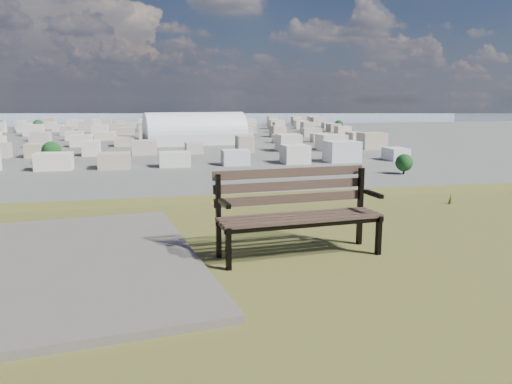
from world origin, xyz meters
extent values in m
cube|color=#48382A|center=(-0.61, 1.07, 25.40)|extent=(1.65, 0.21, 0.03)
cube|color=#48382A|center=(-0.62, 1.18, 25.40)|extent=(1.65, 0.21, 0.03)
cube|color=#48382A|center=(-0.63, 1.29, 25.40)|extent=(1.65, 0.21, 0.03)
cube|color=#48382A|center=(-0.64, 1.40, 25.40)|extent=(1.65, 0.21, 0.03)
cube|color=#48382A|center=(-0.65, 1.48, 25.55)|extent=(1.64, 0.17, 0.09)
cube|color=#48382A|center=(-0.65, 1.50, 25.68)|extent=(1.64, 0.17, 0.09)
cube|color=#48382A|center=(-0.65, 1.52, 25.81)|extent=(1.64, 0.17, 0.09)
cube|color=black|center=(-1.40, 0.99, 25.20)|extent=(0.05, 0.06, 0.40)
cube|color=black|center=(-1.43, 1.38, 25.42)|extent=(0.05, 0.06, 0.84)
cube|color=black|center=(-1.41, 1.17, 25.38)|extent=(0.08, 0.46, 0.05)
cube|color=black|center=(-1.41, 1.13, 25.60)|extent=(0.07, 0.33, 0.04)
cube|color=black|center=(0.17, 1.12, 25.20)|extent=(0.05, 0.06, 0.40)
cube|color=black|center=(0.14, 1.51, 25.42)|extent=(0.05, 0.06, 0.84)
cube|color=black|center=(0.16, 1.30, 25.38)|extent=(0.08, 0.46, 0.05)
cube|color=black|center=(0.16, 1.26, 25.60)|extent=(0.07, 0.33, 0.04)
cube|color=black|center=(-0.61, 1.07, 25.36)|extent=(1.65, 0.17, 0.04)
cube|color=black|center=(-0.64, 1.41, 25.36)|extent=(1.65, 0.17, 0.04)
cube|color=#6B635D|center=(-2.92, 1.44, 25.03)|extent=(2.88, 3.80, 0.07)
cone|color=brown|center=(2.40, 3.20, 25.09)|extent=(0.08, 0.08, 0.18)
cube|color=beige|center=(28.83, 302.00, 3.33)|extent=(62.77, 32.94, 6.66)
cylinder|color=silver|center=(28.83, 302.00, 6.66)|extent=(62.77, 32.94, 25.32)
cube|color=#ACA394|center=(-36.00, 200.00, 3.50)|extent=(11.00, 11.00, 7.00)
cube|color=#BAA794|center=(-12.00, 200.00, 3.50)|extent=(11.00, 11.00, 7.00)
cube|color=silver|center=(12.00, 200.00, 3.50)|extent=(11.00, 11.00, 7.00)
cube|color=beige|center=(36.00, 200.00, 3.50)|extent=(11.00, 11.00, 7.00)
cube|color=tan|center=(60.00, 200.00, 3.50)|extent=(11.00, 11.00, 7.00)
cube|color=beige|center=(84.00, 200.00, 3.50)|extent=(11.00, 11.00, 7.00)
cube|color=beige|center=(108.00, 200.00, 3.50)|extent=(11.00, 11.00, 7.00)
cube|color=silver|center=(-48.00, 250.00, 3.50)|extent=(11.00, 11.00, 7.00)
cube|color=beige|center=(-24.00, 250.00, 3.50)|extent=(11.00, 11.00, 7.00)
cube|color=tan|center=(0.00, 250.00, 3.50)|extent=(11.00, 11.00, 7.00)
cube|color=beige|center=(24.00, 250.00, 3.50)|extent=(11.00, 11.00, 7.00)
cube|color=beige|center=(48.00, 250.00, 3.50)|extent=(11.00, 11.00, 7.00)
cube|color=beige|center=(72.00, 250.00, 3.50)|extent=(11.00, 11.00, 7.00)
cube|color=#ACA394|center=(96.00, 250.00, 3.50)|extent=(11.00, 11.00, 7.00)
cube|color=#BAA794|center=(120.00, 250.00, 3.50)|extent=(11.00, 11.00, 7.00)
cube|color=beige|center=(-60.00, 300.00, 3.50)|extent=(11.00, 11.00, 7.00)
cube|color=beige|center=(-36.00, 300.00, 3.50)|extent=(11.00, 11.00, 7.00)
cube|color=beige|center=(-12.00, 300.00, 3.50)|extent=(11.00, 11.00, 7.00)
cube|color=#ACA394|center=(12.00, 300.00, 3.50)|extent=(11.00, 11.00, 7.00)
cube|color=#BAA794|center=(36.00, 300.00, 3.50)|extent=(11.00, 11.00, 7.00)
cube|color=silver|center=(60.00, 300.00, 3.50)|extent=(11.00, 11.00, 7.00)
cube|color=beige|center=(84.00, 300.00, 3.50)|extent=(11.00, 11.00, 7.00)
cube|color=tan|center=(108.00, 300.00, 3.50)|extent=(11.00, 11.00, 7.00)
cube|color=beige|center=(132.00, 300.00, 3.50)|extent=(11.00, 11.00, 7.00)
cube|color=#BAA794|center=(-72.00, 350.00, 3.50)|extent=(11.00, 11.00, 7.00)
cube|color=silver|center=(-48.00, 350.00, 3.50)|extent=(11.00, 11.00, 7.00)
cube|color=beige|center=(-24.00, 350.00, 3.50)|extent=(11.00, 11.00, 7.00)
cube|color=tan|center=(0.00, 350.00, 3.50)|extent=(11.00, 11.00, 7.00)
cube|color=beige|center=(24.00, 350.00, 3.50)|extent=(11.00, 11.00, 7.00)
cube|color=beige|center=(48.00, 350.00, 3.50)|extent=(11.00, 11.00, 7.00)
cube|color=beige|center=(72.00, 350.00, 3.50)|extent=(11.00, 11.00, 7.00)
cube|color=#ACA394|center=(96.00, 350.00, 3.50)|extent=(11.00, 11.00, 7.00)
cube|color=#BAA794|center=(120.00, 350.00, 3.50)|extent=(11.00, 11.00, 7.00)
cube|color=silver|center=(144.00, 350.00, 3.50)|extent=(11.00, 11.00, 7.00)
cube|color=beige|center=(-84.00, 400.00, 3.50)|extent=(11.00, 11.00, 7.00)
cube|color=beige|center=(-60.00, 400.00, 3.50)|extent=(11.00, 11.00, 7.00)
cube|color=#ACA394|center=(-36.00, 400.00, 3.50)|extent=(11.00, 11.00, 7.00)
cube|color=#BAA794|center=(-12.00, 400.00, 3.50)|extent=(11.00, 11.00, 7.00)
cube|color=silver|center=(12.00, 400.00, 3.50)|extent=(11.00, 11.00, 7.00)
cube|color=beige|center=(36.00, 400.00, 3.50)|extent=(11.00, 11.00, 7.00)
cube|color=tan|center=(60.00, 400.00, 3.50)|extent=(11.00, 11.00, 7.00)
cube|color=beige|center=(84.00, 400.00, 3.50)|extent=(11.00, 11.00, 7.00)
cube|color=beige|center=(108.00, 400.00, 3.50)|extent=(11.00, 11.00, 7.00)
cube|color=beige|center=(132.00, 400.00, 3.50)|extent=(11.00, 11.00, 7.00)
cube|color=#ACA394|center=(156.00, 400.00, 3.50)|extent=(11.00, 11.00, 7.00)
cube|color=tan|center=(-96.00, 450.00, 3.50)|extent=(11.00, 11.00, 7.00)
cube|color=beige|center=(-72.00, 450.00, 3.50)|extent=(11.00, 11.00, 7.00)
cube|color=beige|center=(-48.00, 450.00, 3.50)|extent=(11.00, 11.00, 7.00)
cube|color=beige|center=(-24.00, 450.00, 3.50)|extent=(11.00, 11.00, 7.00)
cube|color=#ACA394|center=(0.00, 450.00, 3.50)|extent=(11.00, 11.00, 7.00)
cube|color=#BAA794|center=(24.00, 450.00, 3.50)|extent=(11.00, 11.00, 7.00)
cube|color=silver|center=(48.00, 450.00, 3.50)|extent=(11.00, 11.00, 7.00)
cube|color=beige|center=(72.00, 450.00, 3.50)|extent=(11.00, 11.00, 7.00)
cube|color=tan|center=(96.00, 450.00, 3.50)|extent=(11.00, 11.00, 7.00)
cube|color=beige|center=(120.00, 450.00, 3.50)|extent=(11.00, 11.00, 7.00)
cube|color=beige|center=(144.00, 450.00, 3.50)|extent=(11.00, 11.00, 7.00)
cube|color=beige|center=(168.00, 450.00, 3.50)|extent=(11.00, 11.00, 7.00)
cube|color=beige|center=(-108.00, 500.00, 3.50)|extent=(11.00, 11.00, 7.00)
cube|color=tan|center=(-84.00, 500.00, 3.50)|extent=(11.00, 11.00, 7.00)
cube|color=beige|center=(-60.00, 500.00, 3.50)|extent=(11.00, 11.00, 7.00)
cube|color=beige|center=(-36.00, 500.00, 3.50)|extent=(11.00, 11.00, 7.00)
cube|color=beige|center=(-12.00, 500.00, 3.50)|extent=(11.00, 11.00, 7.00)
cube|color=#ACA394|center=(12.00, 500.00, 3.50)|extent=(11.00, 11.00, 7.00)
cube|color=#BAA794|center=(36.00, 500.00, 3.50)|extent=(11.00, 11.00, 7.00)
cube|color=silver|center=(60.00, 500.00, 3.50)|extent=(11.00, 11.00, 7.00)
cube|color=beige|center=(84.00, 500.00, 3.50)|extent=(11.00, 11.00, 7.00)
cube|color=tan|center=(108.00, 500.00, 3.50)|extent=(11.00, 11.00, 7.00)
cube|color=beige|center=(132.00, 500.00, 3.50)|extent=(11.00, 11.00, 7.00)
cube|color=beige|center=(156.00, 500.00, 3.50)|extent=(11.00, 11.00, 7.00)
cube|color=beige|center=(180.00, 500.00, 3.50)|extent=(11.00, 11.00, 7.00)
cube|color=beige|center=(-120.00, 550.00, 3.50)|extent=(11.00, 11.00, 7.00)
cube|color=tan|center=(-96.00, 550.00, 3.50)|extent=(11.00, 11.00, 7.00)
cube|color=beige|center=(-72.00, 550.00, 3.50)|extent=(11.00, 11.00, 7.00)
cube|color=beige|center=(-48.00, 550.00, 3.50)|extent=(11.00, 11.00, 7.00)
cube|color=beige|center=(-24.00, 550.00, 3.50)|extent=(11.00, 11.00, 7.00)
cube|color=#ACA394|center=(0.00, 550.00, 3.50)|extent=(11.00, 11.00, 7.00)
cube|color=#BAA794|center=(24.00, 550.00, 3.50)|extent=(11.00, 11.00, 7.00)
cube|color=silver|center=(48.00, 550.00, 3.50)|extent=(11.00, 11.00, 7.00)
cube|color=beige|center=(72.00, 550.00, 3.50)|extent=(11.00, 11.00, 7.00)
cube|color=tan|center=(96.00, 550.00, 3.50)|extent=(11.00, 11.00, 7.00)
cube|color=beige|center=(120.00, 550.00, 3.50)|extent=(11.00, 11.00, 7.00)
cube|color=beige|center=(144.00, 550.00, 3.50)|extent=(11.00, 11.00, 7.00)
cube|color=beige|center=(168.00, 550.00, 3.50)|extent=(11.00, 11.00, 7.00)
cube|color=#ACA394|center=(192.00, 550.00, 3.50)|extent=(11.00, 11.00, 7.00)
cylinder|color=black|center=(90.00, 160.00, 1.05)|extent=(0.80, 0.80, 2.10)
sphere|color=black|center=(90.00, 160.00, 4.20)|extent=(6.30, 6.30, 6.30)
cylinder|color=black|center=(-40.00, 220.00, 1.35)|extent=(0.80, 0.80, 2.70)
sphere|color=black|center=(-40.00, 220.00, 5.40)|extent=(8.10, 8.10, 8.10)
cylinder|color=black|center=(130.00, 280.00, 0.97)|extent=(0.80, 0.80, 1.95)
sphere|color=black|center=(130.00, 280.00, 3.90)|extent=(5.85, 5.85, 5.85)
cylinder|color=black|center=(60.00, 400.00, 1.12)|extent=(0.80, 0.80, 2.25)
sphere|color=black|center=(60.00, 400.00, 4.50)|extent=(6.75, 6.75, 6.75)
cylinder|color=black|center=(-90.00, 460.00, 1.43)|extent=(0.80, 0.80, 2.85)
sphere|color=black|center=(-90.00, 460.00, 5.70)|extent=(8.55, 8.55, 8.55)
cylinder|color=black|center=(-130.00, 500.00, 1.20)|extent=(0.80, 0.80, 2.40)
sphere|color=black|center=(-130.00, 500.00, 4.80)|extent=(7.20, 7.20, 7.20)
cylinder|color=black|center=(40.00, 300.00, 1.05)|extent=(0.80, 0.80, 2.10)
sphere|color=black|center=(40.00, 300.00, 4.20)|extent=(6.30, 6.30, 6.30)
cylinder|color=black|center=(170.00, 420.00, 1.27)|extent=(0.80, 0.80, 2.55)
sphere|color=black|center=(170.00, 420.00, 5.10)|extent=(7.65, 7.65, 7.65)
cube|color=#8193A4|center=(0.00, 900.00, 0.00)|extent=(2400.00, 700.00, 0.12)
cube|color=#828FA2|center=(150.00, 1390.00, 22.50)|extent=(700.00, 220.00, 45.00)
cube|color=#828FA2|center=(650.00, 1430.00, 30.00)|extent=(500.00, 220.00, 60.00)
camera|label=1|loc=(-2.12, -3.38, 26.55)|focal=35.00mm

